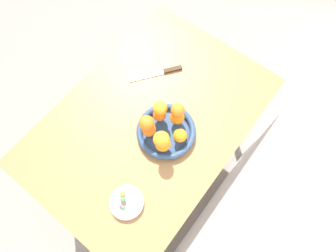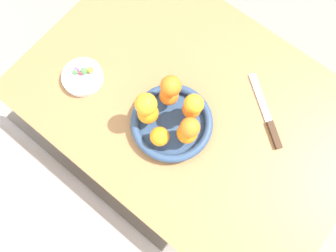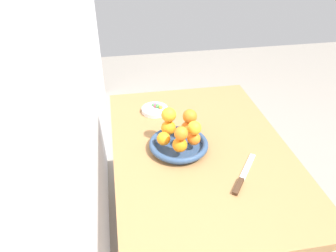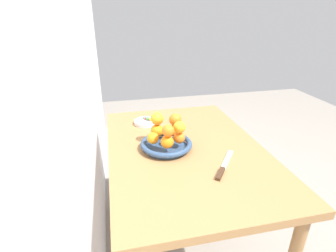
{
  "view_description": "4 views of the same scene",
  "coord_description": "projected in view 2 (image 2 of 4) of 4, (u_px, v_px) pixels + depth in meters",
  "views": [
    {
      "loc": [
        0.3,
        0.34,
        1.82
      ],
      "look_at": [
        0.0,
        0.11,
        0.83
      ],
      "focal_mm": 28.0,
      "sensor_mm": 36.0,
      "label": 1
    },
    {
      "loc": [
        -0.17,
        0.34,
        1.73
      ],
      "look_at": [
        0.0,
        0.12,
        0.8
      ],
      "focal_mm": 35.0,
      "sensor_mm": 36.0,
      "label": 2
    },
    {
      "loc": [
        -1.09,
        0.34,
        1.61
      ],
      "look_at": [
        0.05,
        0.14,
        0.84
      ],
      "focal_mm": 35.0,
      "sensor_mm": 36.0,
      "label": 3
    },
    {
      "loc": [
        -1.1,
        0.34,
        1.38
      ],
      "look_at": [
        -0.02,
        0.1,
        0.88
      ],
      "focal_mm": 28.0,
      "sensor_mm": 36.0,
      "label": 4
    }
  ],
  "objects": [
    {
      "name": "candy_ball_4",
      "position": [
        77.0,
        69.0,
        1.05
      ],
      "size": [
        0.02,
        0.02,
        0.02
      ],
      "primitive_type": "sphere",
      "color": "#8C4C99",
      "rests_on": "candy_dish"
    },
    {
      "name": "orange_6",
      "position": [
        171.0,
        86.0,
        0.93
      ],
      "size": [
        0.06,
        0.06,
        0.06
      ],
      "primitive_type": "sphere",
      "color": "orange",
      "rests_on": "orange_4"
    },
    {
      "name": "candy_ball_0",
      "position": [
        75.0,
        72.0,
        1.05
      ],
      "size": [
        0.02,
        0.02,
        0.02
      ],
      "primitive_type": "sphere",
      "color": "#4C9947",
      "rests_on": "candy_dish"
    },
    {
      "name": "orange_3",
      "position": [
        191.0,
        109.0,
        0.97
      ],
      "size": [
        0.06,
        0.06,
        0.06
      ],
      "primitive_type": "sphere",
      "color": "orange",
      "rests_on": "fruit_bowl"
    },
    {
      "name": "candy_dish",
      "position": [
        83.0,
        77.0,
        1.07
      ],
      "size": [
        0.13,
        0.13,
        0.02
      ],
      "primitive_type": "cylinder",
      "color": "silver",
      "rests_on": "dining_table"
    },
    {
      "name": "orange_1",
      "position": [
        161.0,
        137.0,
        0.95
      ],
      "size": [
        0.06,
        0.06,
        0.06
      ],
      "primitive_type": "sphere",
      "color": "orange",
      "rests_on": "fruit_bowl"
    },
    {
      "name": "orange_8",
      "position": [
        146.0,
        104.0,
        0.91
      ],
      "size": [
        0.06,
        0.06,
        0.06
      ],
      "primitive_type": "sphere",
      "color": "orange",
      "rests_on": "orange_0"
    },
    {
      "name": "wall_back",
      "position": [
        6.0,
        230.0,
        0.46
      ],
      "size": [
        4.0,
        0.05,
        2.5
      ],
      "primitive_type": "cube",
      "color": "white",
      "rests_on": "ground_plane"
    },
    {
      "name": "dining_table",
      "position": [
        191.0,
        112.0,
        1.14
      ],
      "size": [
        1.1,
        0.76,
        0.74
      ],
      "color": "#9E7042",
      "rests_on": "ground_plane"
    },
    {
      "name": "orange_2",
      "position": [
        187.0,
        133.0,
        0.95
      ],
      "size": [
        0.06,
        0.06,
        0.06
      ],
      "primitive_type": "sphere",
      "color": "orange",
      "rests_on": "fruit_bowl"
    },
    {
      "name": "candy_ball_1",
      "position": [
        84.0,
        71.0,
        1.05
      ],
      "size": [
        0.02,
        0.02,
        0.02
      ],
      "primitive_type": "sphere",
      "color": "#4C9947",
      "rests_on": "candy_dish"
    },
    {
      "name": "orange_7",
      "position": [
        190.0,
        127.0,
        0.89
      ],
      "size": [
        0.06,
        0.06,
        0.06
      ],
      "primitive_type": "sphere",
      "color": "orange",
      "rests_on": "orange_2"
    },
    {
      "name": "orange_4",
      "position": [
        169.0,
        96.0,
        0.98
      ],
      "size": [
        0.06,
        0.06,
        0.06
      ],
      "primitive_type": "sphere",
      "color": "orange",
      "rests_on": "fruit_bowl"
    },
    {
      "name": "orange_5",
      "position": [
        194.0,
        104.0,
        0.92
      ],
      "size": [
        0.06,
        0.06,
        0.06
      ],
      "primitive_type": "sphere",
      "color": "orange",
      "rests_on": "orange_3"
    },
    {
      "name": "candy_ball_3",
      "position": [
        90.0,
        70.0,
        1.05
      ],
      "size": [
        0.02,
        0.02,
        0.02
      ],
      "primitive_type": "sphere",
      "color": "gold",
      "rests_on": "candy_dish"
    },
    {
      "name": "candy_ball_2",
      "position": [
        81.0,
        73.0,
        1.05
      ],
      "size": [
        0.01,
        0.01,
        0.01
      ],
      "primitive_type": "sphere",
      "color": "#C6384C",
      "rests_on": "candy_dish"
    },
    {
      "name": "fruit_bowl",
      "position": [
        172.0,
        123.0,
        1.01
      ],
      "size": [
        0.25,
        0.25,
        0.04
      ],
      "color": "navy",
      "rests_on": "dining_table"
    },
    {
      "name": "orange_0",
      "position": [
        148.0,
        113.0,
        0.97
      ],
      "size": [
        0.06,
        0.06,
        0.06
      ],
      "primitive_type": "sphere",
      "color": "orange",
      "rests_on": "fruit_bowl"
    },
    {
      "name": "ground_plane",
      "position": [
        183.0,
        151.0,
        1.76
      ],
      "size": [
        6.0,
        6.0,
        0.0
      ],
      "primitive_type": "plane",
      "color": "gray"
    },
    {
      "name": "knife",
      "position": [
        267.0,
        117.0,
        1.03
      ],
      "size": [
        0.22,
        0.17,
        0.01
      ],
      "color": "#3F2819",
      "rests_on": "dining_table"
    }
  ]
}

